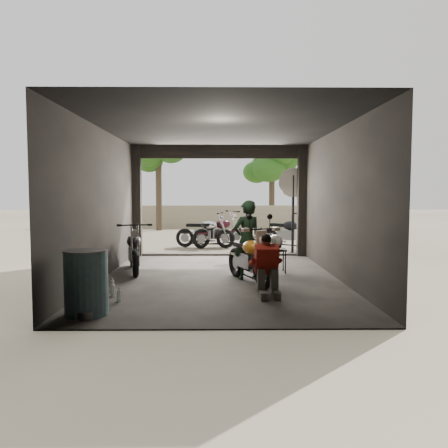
{
  "coord_description": "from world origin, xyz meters",
  "views": [
    {
      "loc": [
        -0.02,
        -9.22,
        1.83
      ],
      "look_at": [
        0.09,
        0.6,
        1.14
      ],
      "focal_mm": 35.0,
      "sensor_mm": 36.0,
      "label": 1
    }
  ],
  "objects_px": {
    "outside_bike_a": "(205,230)",
    "sign_post": "(293,196)",
    "oil_drum": "(86,284)",
    "main_bike": "(249,254)",
    "rider": "(247,240)",
    "outside_bike_c": "(288,230)",
    "outside_bike_b": "(220,229)",
    "helmet": "(275,242)",
    "mechanic": "(268,267)",
    "left_bike": "(134,247)",
    "stool": "(277,252)"
  },
  "relations": [
    {
      "from": "outside_bike_b",
      "to": "sign_post",
      "type": "relative_size",
      "value": 0.71
    },
    {
      "from": "outside_bike_a",
      "to": "outside_bike_b",
      "type": "xyz_separation_m",
      "value": [
        0.49,
        0.17,
        0.02
      ]
    },
    {
      "from": "outside_bike_b",
      "to": "main_bike",
      "type": "bearing_deg",
      "value": 152.95
    },
    {
      "from": "stool",
      "to": "oil_drum",
      "type": "distance_m",
      "value": 4.82
    },
    {
      "from": "rider",
      "to": "sign_post",
      "type": "relative_size",
      "value": 0.65
    },
    {
      "from": "oil_drum",
      "to": "sign_post",
      "type": "bearing_deg",
      "value": 56.71
    },
    {
      "from": "outside_bike_a",
      "to": "stool",
      "type": "xyz_separation_m",
      "value": [
        1.81,
        -4.73,
        -0.12
      ]
    },
    {
      "from": "outside_bike_a",
      "to": "oil_drum",
      "type": "height_order",
      "value": "outside_bike_a"
    },
    {
      "from": "mechanic",
      "to": "helmet",
      "type": "relative_size",
      "value": 2.98
    },
    {
      "from": "outside_bike_b",
      "to": "mechanic",
      "type": "height_order",
      "value": "outside_bike_b"
    },
    {
      "from": "left_bike",
      "to": "outside_bike_b",
      "type": "relative_size",
      "value": 0.94
    },
    {
      "from": "mechanic",
      "to": "stool",
      "type": "xyz_separation_m",
      "value": [
        0.48,
        2.35,
        -0.05
      ]
    },
    {
      "from": "mechanic",
      "to": "sign_post",
      "type": "height_order",
      "value": "sign_post"
    },
    {
      "from": "outside_bike_c",
      "to": "oil_drum",
      "type": "height_order",
      "value": "outside_bike_c"
    },
    {
      "from": "outside_bike_a",
      "to": "outside_bike_c",
      "type": "bearing_deg",
      "value": -85.33
    },
    {
      "from": "outside_bike_b",
      "to": "oil_drum",
      "type": "distance_m",
      "value": 8.64
    },
    {
      "from": "oil_drum",
      "to": "sign_post",
      "type": "distance_m",
      "value": 7.68
    },
    {
      "from": "left_bike",
      "to": "outside_bike_a",
      "type": "relative_size",
      "value": 0.96
    },
    {
      "from": "outside_bike_a",
      "to": "sign_post",
      "type": "bearing_deg",
      "value": -113.51
    },
    {
      "from": "oil_drum",
      "to": "sign_post",
      "type": "height_order",
      "value": "sign_post"
    },
    {
      "from": "stool",
      "to": "oil_drum",
      "type": "bearing_deg",
      "value": -133.47
    },
    {
      "from": "mechanic",
      "to": "oil_drum",
      "type": "distance_m",
      "value": 3.06
    },
    {
      "from": "rider",
      "to": "stool",
      "type": "xyz_separation_m",
      "value": [
        0.74,
        0.78,
        -0.36
      ]
    },
    {
      "from": "main_bike",
      "to": "mechanic",
      "type": "relative_size",
      "value": 1.66
    },
    {
      "from": "sign_post",
      "to": "helmet",
      "type": "bearing_deg",
      "value": -99.24
    },
    {
      "from": "left_bike",
      "to": "mechanic",
      "type": "xyz_separation_m",
      "value": [
        2.84,
        -2.5,
        -0.05
      ]
    },
    {
      "from": "sign_post",
      "to": "oil_drum",
      "type": "bearing_deg",
      "value": -115.17
    },
    {
      "from": "main_bike",
      "to": "outside_bike_b",
      "type": "bearing_deg",
      "value": 75.01
    },
    {
      "from": "main_bike",
      "to": "sign_post",
      "type": "height_order",
      "value": "sign_post"
    },
    {
      "from": "outside_bike_b",
      "to": "stool",
      "type": "height_order",
      "value": "outside_bike_b"
    },
    {
      "from": "oil_drum",
      "to": "mechanic",
      "type": "bearing_deg",
      "value": 22.05
    },
    {
      "from": "stool",
      "to": "sign_post",
      "type": "xyz_separation_m",
      "value": [
        0.84,
        2.83,
        1.27
      ]
    },
    {
      "from": "outside_bike_c",
      "to": "mechanic",
      "type": "distance_m",
      "value": 6.87
    },
    {
      "from": "main_bike",
      "to": "sign_post",
      "type": "bearing_deg",
      "value": 47.84
    },
    {
      "from": "stool",
      "to": "mechanic",
      "type": "bearing_deg",
      "value": -101.6
    },
    {
      "from": "helmet",
      "to": "oil_drum",
      "type": "distance_m",
      "value": 4.82
    },
    {
      "from": "left_bike",
      "to": "outside_bike_c",
      "type": "height_order",
      "value": "outside_bike_c"
    },
    {
      "from": "main_bike",
      "to": "left_bike",
      "type": "height_order",
      "value": "main_bike"
    },
    {
      "from": "left_bike",
      "to": "outside_bike_a",
      "type": "bearing_deg",
      "value": 57.91
    },
    {
      "from": "rider",
      "to": "outside_bike_b",
      "type": "bearing_deg",
      "value": -109.02
    },
    {
      "from": "outside_bike_a",
      "to": "outside_bike_b",
      "type": "distance_m",
      "value": 0.52
    },
    {
      "from": "stool",
      "to": "outside_bike_c",
      "type": "bearing_deg",
      "value": 78.02
    },
    {
      "from": "outside_bike_a",
      "to": "outside_bike_c",
      "type": "distance_m",
      "value": 2.76
    },
    {
      "from": "sign_post",
      "to": "outside_bike_b",
      "type": "bearing_deg",
      "value": 144.25
    },
    {
      "from": "outside_bike_a",
      "to": "outside_bike_c",
      "type": "height_order",
      "value": "outside_bike_c"
    },
    {
      "from": "main_bike",
      "to": "rider",
      "type": "xyz_separation_m",
      "value": [
        -0.02,
        0.34,
        0.25
      ]
    },
    {
      "from": "left_bike",
      "to": "helmet",
      "type": "xyz_separation_m",
      "value": [
        3.28,
        -0.12,
        0.14
      ]
    },
    {
      "from": "mechanic",
      "to": "oil_drum",
      "type": "bearing_deg",
      "value": -161.39
    },
    {
      "from": "left_bike",
      "to": "sign_post",
      "type": "height_order",
      "value": "sign_post"
    },
    {
      "from": "outside_bike_a",
      "to": "oil_drum",
      "type": "relative_size",
      "value": 1.81
    }
  ]
}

